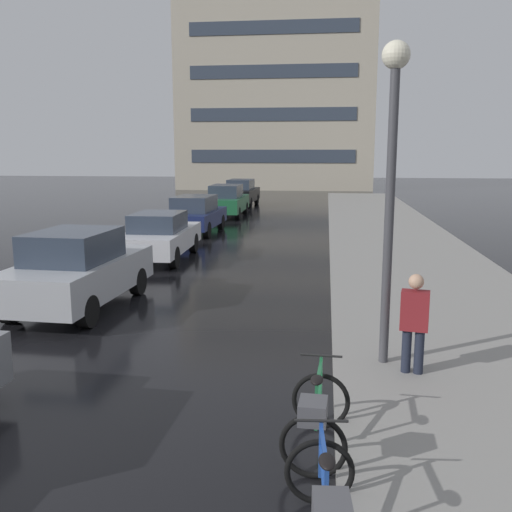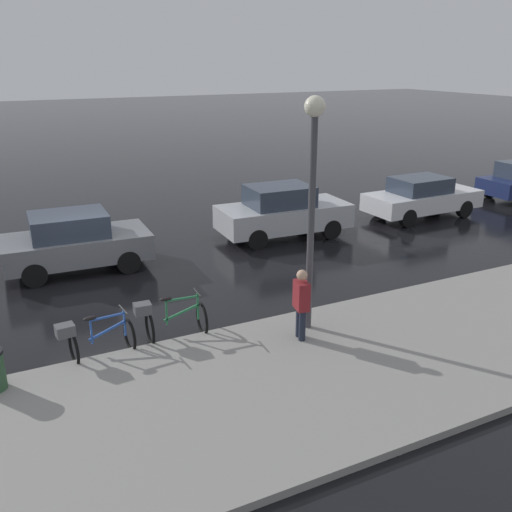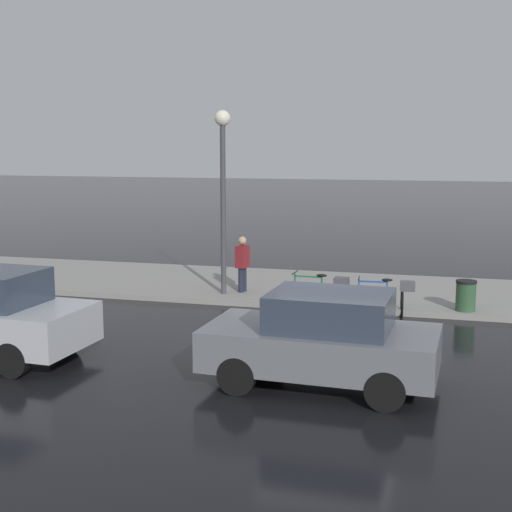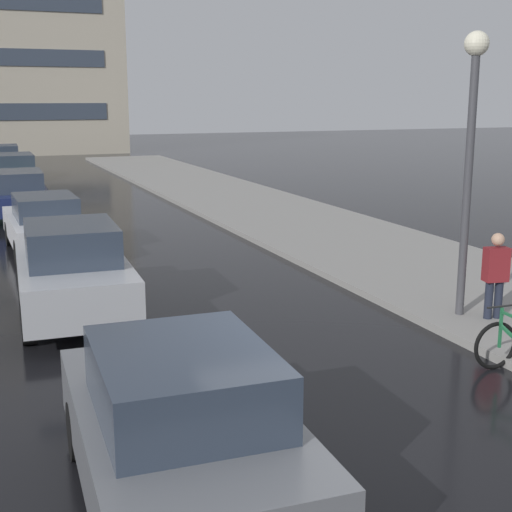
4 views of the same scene
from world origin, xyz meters
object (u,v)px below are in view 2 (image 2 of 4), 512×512
Objects in this scene: bicycle_second at (169,318)px; car_grey at (75,242)px; pedestrian at (301,303)px; car_silver at (283,212)px; streetlamp at (313,180)px; car_white at (422,197)px; bicycle_nearest at (93,337)px.

car_grey reaches higher than bicycle_second.
pedestrian is at bearing 59.67° from bicycle_second.
streetlamp is at bearing -24.54° from car_silver.
car_white is at bearing 114.27° from bicycle_second.
bicycle_second is at bearing -120.33° from pedestrian.
streetlamp reaches higher than pedestrian.
car_silver reaches higher than bicycle_second.
car_silver is 0.99× the size of car_white.
car_silver is 7.37m from pedestrian.
car_grey is at bearing -169.48° from bicycle_second.
streetlamp reaches higher than car_grey.
bicycle_second is 5.24m from car_grey.
car_white is at bearing 125.44° from streetlamp.
car_grey is 0.80× the size of streetlamp.
streetlamp is at bearing 70.13° from bicycle_second.
bicycle_second is 2.75m from pedestrian.
bicycle_second is at bearing -46.89° from car_silver.
streetlamp is (6.10, -8.57, 2.57)m from car_white.
bicycle_second is at bearing -65.73° from car_white.
car_white is at bearing 125.80° from pedestrian.
pedestrian is at bearing 72.03° from bicycle_nearest.
bicycle_nearest is at bearing -101.65° from streetlamp.
car_silver is at bearing 155.46° from streetlamp.
streetlamp is at bearing 31.14° from car_grey.
pedestrian is (1.27, 3.90, 0.44)m from bicycle_nearest.
car_white is 10.83m from streetlamp.
car_white is (0.03, 12.27, -0.06)m from car_grey.
bicycle_nearest is 0.33× the size of car_white.
car_silver is at bearing 90.89° from car_grey.
car_grey is 2.42× the size of pedestrian.
car_white is at bearing 89.84° from car_grey.
streetlamp is (-0.38, 0.41, 2.41)m from pedestrian.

